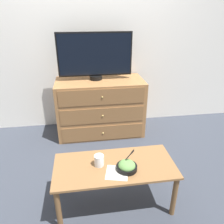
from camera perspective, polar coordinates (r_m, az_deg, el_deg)
The scene contains 8 objects.
ground_plane at distance 3.51m, azimuth -5.22°, elevation -2.53°, with size 12.00×12.00×0.00m, color #383D47.
wall_back at distance 3.15m, azimuth -6.23°, elevation 19.09°, with size 12.00×0.05×2.60m.
dresser at distance 3.07m, azimuth -3.03°, elevation 1.31°, with size 1.17×0.58×0.77m.
tv at distance 2.91m, azimuth -4.46°, elevation 14.45°, with size 0.96×0.17×0.61m.
coffee_table at distance 1.95m, azimuth 0.70°, elevation -15.10°, with size 1.03×0.48×0.43m.
takeout_bowl at distance 1.85m, azimuth 3.88°, elevation -13.97°, with size 0.17×0.17×0.18m.
drink_cup at distance 1.89m, azimuth -3.39°, elevation -12.66°, with size 0.08×0.08×0.10m.
napkin at distance 1.84m, azimuth 1.31°, elevation -15.59°, with size 0.21×0.21×0.00m.
Camera 1 is at (-0.14, -3.10, 1.64)m, focal length 35.00 mm.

